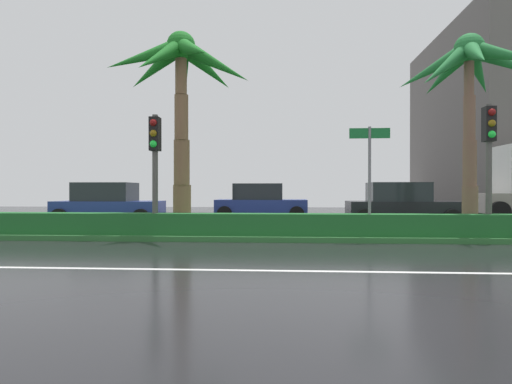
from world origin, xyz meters
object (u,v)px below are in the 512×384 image
palm_tree_centre_left (470,74)px  car_in_traffic_third (400,205)px  street_name_sign (370,166)px  car_in_traffic_second (260,202)px  palm_tree_mid_left (181,77)px  car_in_traffic_leading (108,204)px  traffic_signal_median_right (489,145)px  traffic_signal_median_left (155,152)px

palm_tree_centre_left → car_in_traffic_third: (-1.06, 3.96, -4.19)m
street_name_sign → car_in_traffic_third: (2.35, 5.79, -1.25)m
car_in_traffic_second → palm_tree_centre_left: bearing=-44.4°
palm_tree_mid_left → car_in_traffic_leading: palm_tree_mid_left is taller
street_name_sign → palm_tree_centre_left: bearing=28.2°
traffic_signal_median_right → car_in_traffic_leading: size_ratio=0.84×
traffic_signal_median_left → car_in_traffic_third: size_ratio=0.79×
car_in_traffic_second → car_in_traffic_third: 6.46m
traffic_signal_median_left → street_name_sign: traffic_signal_median_left is taller
palm_tree_mid_left → car_in_traffic_third: size_ratio=1.45×
palm_tree_centre_left → street_name_sign: palm_tree_centre_left is taller
palm_tree_mid_left → car_in_traffic_third: bearing=28.7°
traffic_signal_median_right → car_in_traffic_third: (-0.95, 5.52, -1.82)m
traffic_signal_median_left → car_in_traffic_leading: size_ratio=0.79×
traffic_signal_median_right → car_in_traffic_leading: 14.02m
traffic_signal_median_right → car_in_traffic_leading: bearing=158.3°
street_name_sign → car_in_traffic_third: bearing=67.9°
traffic_signal_median_left → palm_tree_mid_left: bearing=73.1°
traffic_signal_median_left → traffic_signal_median_right: traffic_signal_median_right is taller
traffic_signal_median_left → car_in_traffic_second: 9.01m
street_name_sign → car_in_traffic_leading: street_name_sign is taller
street_name_sign → car_in_traffic_leading: size_ratio=0.70×
traffic_signal_median_left → traffic_signal_median_right: 9.32m
car_in_traffic_second → car_in_traffic_third: bearing=-25.5°
car_in_traffic_third → traffic_signal_median_left: bearing=-145.7°
street_name_sign → car_in_traffic_leading: 11.11m
traffic_signal_median_right → palm_tree_mid_left: bearing=172.5°
palm_tree_centre_left → car_in_traffic_leading: 14.15m
street_name_sign → car_in_traffic_third: size_ratio=0.70×
traffic_signal_median_right → car_in_traffic_second: bearing=129.2°
car_in_traffic_leading → car_in_traffic_third: same height
car_in_traffic_second → car_in_traffic_third: size_ratio=1.00×
car_in_traffic_leading → car_in_traffic_second: 6.90m
palm_tree_centre_left → palm_tree_mid_left: bearing=-177.5°
car_in_traffic_leading → palm_tree_mid_left: bearing=-44.7°
palm_tree_mid_left → traffic_signal_median_right: bearing=-7.5°
palm_tree_mid_left → street_name_sign: bearing=-14.3°
palm_tree_centre_left → traffic_signal_median_left: (-9.43, -1.75, -2.51)m
palm_tree_mid_left → car_in_traffic_leading: (-4.02, 3.98, -4.14)m
traffic_signal_median_right → street_name_sign: bearing=-175.4°
palm_tree_centre_left → traffic_signal_median_right: bearing=-94.2°
traffic_signal_median_left → street_name_sign: bearing=-0.7°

